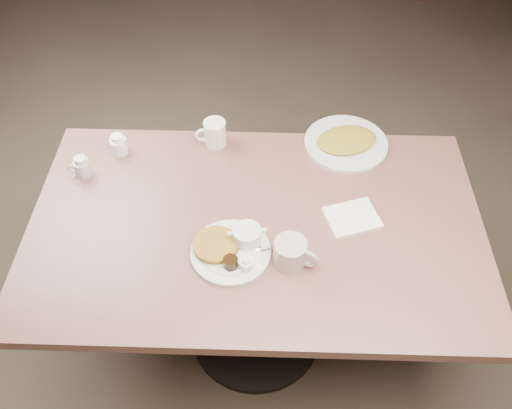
{
  "coord_description": "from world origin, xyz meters",
  "views": [
    {
      "loc": [
        0.03,
        -1.11,
        2.12
      ],
      "look_at": [
        0.0,
        0.02,
        0.82
      ],
      "focal_mm": 37.44,
      "sensor_mm": 36.0,
      "label": 1
    }
  ],
  "objects_px": {
    "diner_table": "(256,253)",
    "coffee_mug_near": "(291,253)",
    "hash_plate": "(346,142)",
    "creamer_left": "(82,167)",
    "coffee_mug_far": "(214,133)",
    "creamer_right": "(119,145)",
    "main_plate": "(232,247)"
  },
  "relations": [
    {
      "from": "diner_table",
      "to": "coffee_mug_near",
      "type": "distance_m",
      "value": 0.29
    },
    {
      "from": "diner_table",
      "to": "coffee_mug_far",
      "type": "xyz_separation_m",
      "value": [
        -0.17,
        0.38,
        0.22
      ]
    },
    {
      "from": "creamer_right",
      "to": "hash_plate",
      "type": "relative_size",
      "value": 0.2
    },
    {
      "from": "main_plate",
      "to": "creamer_left",
      "type": "height_order",
      "value": "creamer_left"
    },
    {
      "from": "creamer_left",
      "to": "creamer_right",
      "type": "bearing_deg",
      "value": 48.25
    },
    {
      "from": "diner_table",
      "to": "main_plate",
      "type": "distance_m",
      "value": 0.24
    },
    {
      "from": "diner_table",
      "to": "hash_plate",
      "type": "bearing_deg",
      "value": 50.02
    },
    {
      "from": "creamer_left",
      "to": "hash_plate",
      "type": "xyz_separation_m",
      "value": [
        0.95,
        0.18,
        -0.02
      ]
    },
    {
      "from": "main_plate",
      "to": "creamer_left",
      "type": "bearing_deg",
      "value": 149.41
    },
    {
      "from": "creamer_left",
      "to": "hash_plate",
      "type": "relative_size",
      "value": 0.21
    },
    {
      "from": "main_plate",
      "to": "coffee_mug_near",
      "type": "bearing_deg",
      "value": -10.34
    },
    {
      "from": "diner_table",
      "to": "coffee_mug_far",
      "type": "height_order",
      "value": "coffee_mug_far"
    },
    {
      "from": "coffee_mug_near",
      "to": "main_plate",
      "type": "bearing_deg",
      "value": 169.66
    },
    {
      "from": "coffee_mug_near",
      "to": "creamer_right",
      "type": "height_order",
      "value": "coffee_mug_near"
    },
    {
      "from": "creamer_right",
      "to": "hash_plate",
      "type": "distance_m",
      "value": 0.84
    },
    {
      "from": "diner_table",
      "to": "main_plate",
      "type": "height_order",
      "value": "main_plate"
    },
    {
      "from": "coffee_mug_far",
      "to": "hash_plate",
      "type": "xyz_separation_m",
      "value": [
        0.49,
        0.01,
        -0.04
      ]
    },
    {
      "from": "diner_table",
      "to": "creamer_right",
      "type": "xyz_separation_m",
      "value": [
        -0.51,
        0.33,
        0.21
      ]
    },
    {
      "from": "diner_table",
      "to": "hash_plate",
      "type": "distance_m",
      "value": 0.54
    },
    {
      "from": "coffee_mug_near",
      "to": "hash_plate",
      "type": "relative_size",
      "value": 0.39
    },
    {
      "from": "diner_table",
      "to": "coffee_mug_far",
      "type": "distance_m",
      "value": 0.47
    },
    {
      "from": "coffee_mug_near",
      "to": "creamer_right",
      "type": "bearing_deg",
      "value": 142.76
    },
    {
      "from": "diner_table",
      "to": "coffee_mug_near",
      "type": "xyz_separation_m",
      "value": [
        0.11,
        -0.15,
        0.22
      ]
    },
    {
      "from": "coffee_mug_near",
      "to": "creamer_left",
      "type": "relative_size",
      "value": 1.84
    },
    {
      "from": "hash_plate",
      "to": "diner_table",
      "type": "bearing_deg",
      "value": -129.98
    },
    {
      "from": "coffee_mug_near",
      "to": "creamer_right",
      "type": "relative_size",
      "value": 1.93
    },
    {
      "from": "coffee_mug_far",
      "to": "hash_plate",
      "type": "relative_size",
      "value": 0.31
    },
    {
      "from": "coffee_mug_near",
      "to": "creamer_left",
      "type": "distance_m",
      "value": 0.82
    },
    {
      "from": "coffee_mug_near",
      "to": "creamer_left",
      "type": "bearing_deg",
      "value": 153.98
    },
    {
      "from": "main_plate",
      "to": "coffee_mug_near",
      "type": "height_order",
      "value": "coffee_mug_near"
    },
    {
      "from": "main_plate",
      "to": "coffee_mug_far",
      "type": "relative_size",
      "value": 2.59
    },
    {
      "from": "creamer_left",
      "to": "creamer_right",
      "type": "relative_size",
      "value": 1.05
    }
  ]
}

